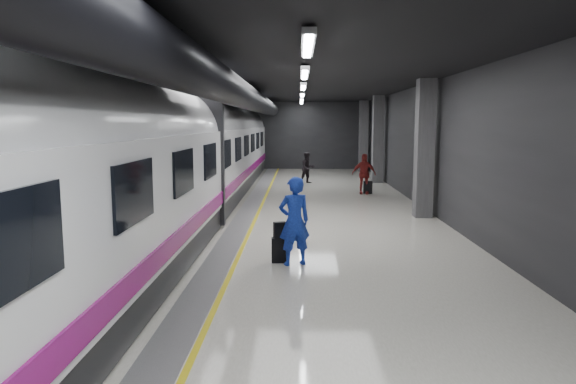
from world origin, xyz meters
TOP-DOWN VIEW (x-y plane):
  - ground at (0.00, 0.00)m, footprint 40.00×40.00m
  - platform_hall at (-0.29, 0.96)m, footprint 10.02×40.02m
  - train at (-3.25, -0.00)m, footprint 3.05×38.00m
  - traveler_main at (0.36, -3.90)m, footprint 0.83×0.68m
  - suitcase_main at (0.02, -3.71)m, footprint 0.35×0.24m
  - shoulder_bag at (0.04, -3.73)m, footprint 0.30×0.22m
  - traveler_far_a at (0.90, 11.49)m, footprint 0.97×0.89m
  - traveler_far_b at (3.30, 7.54)m, footprint 1.05×0.46m
  - suitcase_far at (3.50, 7.64)m, footprint 0.39×0.26m

SIDE VIEW (x-z plane):
  - ground at x=0.00m, z-range 0.00..0.00m
  - suitcase_main at x=0.02m, z-range 0.00..0.55m
  - suitcase_far at x=3.50m, z-range 0.00..0.56m
  - shoulder_bag at x=0.04m, z-range 0.55..0.92m
  - traveler_far_a at x=0.90m, z-range 0.00..1.60m
  - traveler_far_b at x=3.30m, z-range 0.00..1.77m
  - traveler_main at x=0.36m, z-range 0.00..1.95m
  - train at x=-3.25m, z-range 0.04..4.09m
  - platform_hall at x=-0.29m, z-range 1.28..5.79m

